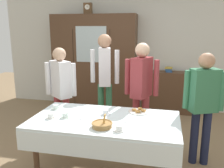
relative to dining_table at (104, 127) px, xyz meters
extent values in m
plane|color=#846B4C|center=(0.00, 0.24, -0.66)|extent=(12.00, 12.00, 0.00)
cube|color=silver|center=(0.00, 2.89, 0.69)|extent=(6.40, 0.10, 2.70)
cylinder|color=#4C3321|center=(-0.77, -0.32, -0.29)|extent=(0.07, 0.07, 0.72)
cylinder|color=#4C3321|center=(-0.77, 0.39, -0.29)|extent=(0.07, 0.07, 0.72)
cylinder|color=#4C3321|center=(0.77, 0.39, -0.29)|extent=(0.07, 0.07, 0.72)
cube|color=silver|center=(0.00, 0.04, 0.08)|extent=(1.82, 0.99, 0.03)
cube|color=silver|center=(0.00, -0.46, -0.05)|extent=(1.82, 0.01, 0.24)
cube|color=#4C3321|center=(-0.90, 2.59, 0.42)|extent=(1.91, 0.45, 2.15)
cube|color=silver|center=(-0.90, 2.36, 0.84)|extent=(0.69, 0.01, 0.77)
cube|color=black|center=(-1.32, 2.36, 0.31)|extent=(0.01, 0.01, 1.72)
cube|color=black|center=(-0.48, 2.36, 0.31)|extent=(0.01, 0.01, 1.72)
cube|color=brown|center=(-1.03, 2.59, 1.61)|extent=(0.18, 0.10, 0.24)
cylinder|color=white|center=(-1.03, 2.54, 1.64)|extent=(0.11, 0.01, 0.11)
cube|color=black|center=(-1.03, 2.53, 1.65)|extent=(0.00, 0.00, 0.04)
cube|color=black|center=(-1.01, 2.53, 1.64)|extent=(0.05, 0.00, 0.00)
cube|color=#4C3321|center=(0.77, 2.64, -0.20)|extent=(1.14, 0.35, 0.92)
cube|color=#2D5184|center=(0.77, 2.64, 0.28)|extent=(0.15, 0.22, 0.03)
cube|color=#2D5184|center=(0.77, 2.64, 0.31)|extent=(0.15, 0.18, 0.04)
cube|color=#B29333|center=(0.77, 2.64, 0.35)|extent=(0.17, 0.19, 0.03)
cylinder|color=white|center=(0.24, -0.29, 0.10)|extent=(0.13, 0.13, 0.01)
cylinder|color=white|center=(0.24, -0.29, 0.13)|extent=(0.08, 0.08, 0.05)
torus|color=white|center=(0.28, -0.29, 0.14)|extent=(0.04, 0.01, 0.04)
cylinder|color=#47230F|center=(0.24, -0.29, 0.15)|extent=(0.06, 0.06, 0.01)
cylinder|color=white|center=(-0.03, 0.18, 0.10)|extent=(0.13, 0.13, 0.01)
cylinder|color=white|center=(-0.03, 0.18, 0.13)|extent=(0.08, 0.08, 0.05)
torus|color=white|center=(0.01, 0.18, 0.14)|extent=(0.04, 0.01, 0.04)
cylinder|color=silver|center=(-0.75, 0.24, 0.10)|extent=(0.13, 0.13, 0.01)
cylinder|color=silver|center=(-0.75, 0.24, 0.13)|extent=(0.08, 0.08, 0.05)
torus|color=silver|center=(-0.72, 0.24, 0.14)|extent=(0.04, 0.01, 0.04)
cylinder|color=white|center=(-0.66, -0.09, 0.10)|extent=(0.13, 0.13, 0.01)
cylinder|color=white|center=(-0.66, -0.09, 0.13)|extent=(0.08, 0.08, 0.05)
torus|color=white|center=(-0.62, -0.09, 0.14)|extent=(0.04, 0.01, 0.04)
cylinder|color=#47230F|center=(-0.66, -0.09, 0.15)|extent=(0.06, 0.06, 0.01)
cylinder|color=silver|center=(-0.50, -0.04, 0.10)|extent=(0.13, 0.13, 0.01)
cylinder|color=silver|center=(-0.50, -0.04, 0.13)|extent=(0.08, 0.08, 0.05)
torus|color=silver|center=(-0.46, -0.04, 0.14)|extent=(0.04, 0.01, 0.04)
cylinder|color=#9E7542|center=(0.03, -0.23, 0.12)|extent=(0.22, 0.22, 0.05)
torus|color=#9E7542|center=(0.03, -0.23, 0.15)|extent=(0.24, 0.24, 0.02)
cylinder|color=tan|center=(0.06, -0.25, 0.20)|extent=(0.03, 0.02, 0.12)
cylinder|color=tan|center=(0.06, -0.23, 0.20)|extent=(0.03, 0.04, 0.12)
cylinder|color=tan|center=(0.06, -0.22, 0.20)|extent=(0.04, 0.03, 0.12)
cylinder|color=white|center=(0.38, 0.37, 0.10)|extent=(0.28, 0.28, 0.01)
ellipsoid|color=#BC7F3D|center=(0.44, 0.36, 0.13)|extent=(0.07, 0.05, 0.04)
ellipsoid|color=#BC7F3D|center=(0.39, 0.43, 0.13)|extent=(0.07, 0.05, 0.04)
ellipsoid|color=#BC7F3D|center=(0.32, 0.36, 0.13)|extent=(0.07, 0.05, 0.04)
ellipsoid|color=#BC7F3D|center=(0.38, 0.31, 0.13)|extent=(0.07, 0.05, 0.04)
cube|color=silver|center=(0.29, -0.03, 0.10)|extent=(0.10, 0.01, 0.00)
ellipsoid|color=silver|center=(0.35, -0.03, 0.10)|extent=(0.03, 0.02, 0.01)
cube|color=silver|center=(-0.32, -0.07, 0.10)|extent=(0.10, 0.01, 0.00)
ellipsoid|color=silver|center=(-0.27, -0.07, 0.10)|extent=(0.03, 0.02, 0.01)
cylinder|color=#933338|center=(0.28, 0.92, -0.25)|extent=(0.11, 0.11, 0.81)
cylinder|color=#933338|center=(0.43, 0.92, -0.25)|extent=(0.11, 0.11, 0.81)
cube|color=#933338|center=(0.35, 0.92, 0.46)|extent=(0.32, 0.41, 0.61)
sphere|color=#DBB293|center=(0.35, 0.92, 0.87)|extent=(0.22, 0.22, 0.22)
cylinder|color=#933338|center=(0.13, 0.92, 0.46)|extent=(0.08, 0.08, 0.55)
cylinder|color=#933338|center=(0.57, 0.92, 0.46)|extent=(0.08, 0.08, 0.55)
cylinder|color=#933338|center=(-0.99, 0.78, -0.27)|extent=(0.11, 0.11, 0.77)
cylinder|color=#933338|center=(-0.84, 0.78, -0.27)|extent=(0.11, 0.11, 0.77)
cube|color=silver|center=(-0.92, 0.78, 0.40)|extent=(0.41, 0.38, 0.58)
sphere|color=tan|center=(-0.92, 0.78, 0.79)|extent=(0.21, 0.21, 0.21)
cylinder|color=silver|center=(-1.14, 0.78, 0.40)|extent=(0.08, 0.08, 0.52)
cylinder|color=silver|center=(-0.70, 0.78, 0.40)|extent=(0.08, 0.08, 0.52)
cylinder|color=#191E38|center=(1.14, 0.56, -0.27)|extent=(0.11, 0.11, 0.76)
cylinder|color=#191E38|center=(1.29, 0.56, -0.27)|extent=(0.11, 0.11, 0.76)
cube|color=#33704C|center=(1.21, 0.56, 0.39)|extent=(0.41, 0.33, 0.57)
sphere|color=tan|center=(1.21, 0.56, 0.78)|extent=(0.21, 0.21, 0.21)
cylinder|color=#33704C|center=(0.99, 0.56, 0.39)|extent=(0.08, 0.08, 0.52)
cylinder|color=#33704C|center=(1.43, 0.56, 0.39)|extent=(0.08, 0.08, 0.52)
cylinder|color=#33704C|center=(-0.42, 1.36, -0.22)|extent=(0.11, 0.11, 0.87)
cylinder|color=#33704C|center=(-0.27, 1.36, -0.22)|extent=(0.11, 0.11, 0.87)
cube|color=silver|center=(-0.34, 1.36, 0.53)|extent=(0.28, 0.40, 0.65)
sphere|color=tan|center=(-0.34, 1.36, 0.98)|extent=(0.23, 0.23, 0.23)
cylinder|color=silver|center=(-0.56, 1.36, 0.53)|extent=(0.08, 0.08, 0.58)
cylinder|color=silver|center=(-0.12, 1.36, 0.53)|extent=(0.08, 0.08, 0.58)
camera|label=1|loc=(0.70, -2.69, 1.20)|focal=38.66mm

